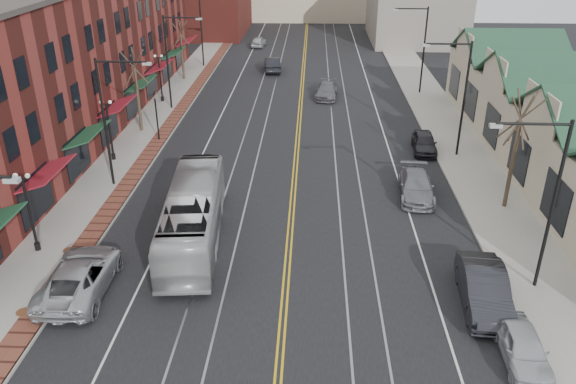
# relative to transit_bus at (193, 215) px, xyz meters

# --- Properties ---
(ground) EXTENTS (160.00, 160.00, 0.00)m
(ground) POSITION_rel_transit_bus_xyz_m (5.00, -9.52, -1.52)
(ground) COLOR black
(ground) RESTS_ON ground
(sidewalk_left) EXTENTS (4.00, 120.00, 0.15)m
(sidewalk_left) POSITION_rel_transit_bus_xyz_m (-7.00, 10.48, -1.44)
(sidewalk_left) COLOR gray
(sidewalk_left) RESTS_ON ground
(sidewalk_right) EXTENTS (4.00, 120.00, 0.15)m
(sidewalk_right) POSITION_rel_transit_bus_xyz_m (17.00, 10.48, -1.44)
(sidewalk_right) COLOR gray
(sidewalk_right) RESTS_ON ground
(building_left) EXTENTS (10.00, 50.00, 11.00)m
(building_left) POSITION_rel_transit_bus_xyz_m (-14.00, 17.48, 3.98)
(building_left) COLOR maroon
(building_left) RESTS_ON ground
(building_right) EXTENTS (8.00, 36.00, 4.60)m
(building_right) POSITION_rel_transit_bus_xyz_m (23.00, 10.48, 0.78)
(building_right) COLOR #BCB290
(building_right) RESTS_ON ground
(streetlight_l_1) EXTENTS (3.33, 0.25, 8.00)m
(streetlight_l_1) POSITION_rel_transit_bus_xyz_m (-6.05, 6.48, 3.51)
(streetlight_l_1) COLOR black
(streetlight_l_1) RESTS_ON sidewalk_left
(streetlight_l_2) EXTENTS (3.33, 0.25, 8.00)m
(streetlight_l_2) POSITION_rel_transit_bus_xyz_m (-6.05, 22.48, 3.51)
(streetlight_l_2) COLOR black
(streetlight_l_2) RESTS_ON sidewalk_left
(streetlight_l_3) EXTENTS (3.33, 0.25, 8.00)m
(streetlight_l_3) POSITION_rel_transit_bus_xyz_m (-6.05, 38.48, 3.51)
(streetlight_l_3) COLOR black
(streetlight_l_3) RESTS_ON sidewalk_left
(streetlight_r_0) EXTENTS (3.33, 0.25, 8.00)m
(streetlight_r_0) POSITION_rel_transit_bus_xyz_m (16.05, -3.52, 3.51)
(streetlight_r_0) COLOR black
(streetlight_r_0) RESTS_ON sidewalk_right
(streetlight_r_1) EXTENTS (3.33, 0.25, 8.00)m
(streetlight_r_1) POSITION_rel_transit_bus_xyz_m (16.05, 12.48, 3.51)
(streetlight_r_1) COLOR black
(streetlight_r_1) RESTS_ON sidewalk_right
(streetlight_r_2) EXTENTS (3.33, 0.25, 8.00)m
(streetlight_r_2) POSITION_rel_transit_bus_xyz_m (16.05, 28.48, 3.51)
(streetlight_r_2) COLOR black
(streetlight_r_2) RESTS_ON sidewalk_right
(lamppost_l_1) EXTENTS (0.84, 0.28, 4.27)m
(lamppost_l_1) POSITION_rel_transit_bus_xyz_m (-7.80, -1.52, 0.68)
(lamppost_l_1) COLOR black
(lamppost_l_1) RESTS_ON sidewalk_left
(lamppost_l_2) EXTENTS (0.84, 0.28, 4.27)m
(lamppost_l_2) POSITION_rel_transit_bus_xyz_m (-7.80, 10.48, 0.68)
(lamppost_l_2) COLOR black
(lamppost_l_2) RESTS_ON sidewalk_left
(lamppost_l_3) EXTENTS (0.84, 0.28, 4.27)m
(lamppost_l_3) POSITION_rel_transit_bus_xyz_m (-7.80, 24.48, 0.68)
(lamppost_l_3) COLOR black
(lamppost_l_3) RESTS_ON sidewalk_left
(tree_left_near) EXTENTS (1.78, 1.37, 6.48)m
(tree_left_near) POSITION_rel_transit_bus_xyz_m (-7.50, 16.48, 1.99)
(tree_left_near) COLOR #382B21
(tree_left_near) RESTS_ON sidewalk_left
(tree_left_far) EXTENTS (1.66, 1.28, 6.02)m
(tree_left_far) POSITION_rel_transit_bus_xyz_m (-7.50, 32.48, 1.76)
(tree_left_far) COLOR #382B21
(tree_left_far) RESTS_ON sidewalk_left
(tree_right_mid) EXTENTS (1.90, 1.46, 6.93)m
(tree_right_mid) POSITION_rel_transit_bus_xyz_m (17.50, 4.48, 2.23)
(tree_right_mid) COLOR #382B21
(tree_right_mid) RESTS_ON sidewalk_right
(manhole_mid) EXTENTS (0.60, 0.60, 0.02)m
(manhole_mid) POSITION_rel_transit_bus_xyz_m (-6.20, -6.52, -1.36)
(manhole_mid) COLOR #592D19
(manhole_mid) RESTS_ON sidewalk_left
(manhole_far) EXTENTS (0.60, 0.60, 0.02)m
(manhole_far) POSITION_rel_transit_bus_xyz_m (-6.20, -1.52, -1.36)
(manhole_far) COLOR #592D19
(manhole_far) RESTS_ON sidewalk_left
(traffic_signal) EXTENTS (0.18, 0.15, 3.80)m
(traffic_signal) POSITION_rel_transit_bus_xyz_m (-5.60, 14.48, 0.83)
(traffic_signal) COLOR black
(traffic_signal) RESTS_ON sidewalk_left
(transit_bus) EXTENTS (3.52, 11.10, 3.04)m
(transit_bus) POSITION_rel_transit_bus_xyz_m (0.00, 0.00, 0.00)
(transit_bus) COLOR #B9B9BB
(transit_bus) RESTS_ON ground
(parked_suv) EXTENTS (2.82, 5.87, 1.61)m
(parked_suv) POSITION_rel_transit_bus_xyz_m (-4.30, -4.69, -0.71)
(parked_suv) COLOR #B1B4B8
(parked_suv) RESTS_ON ground
(parked_car_a) EXTENTS (1.70, 3.93, 1.32)m
(parked_car_a) POSITION_rel_transit_bus_xyz_m (14.30, -8.40, -0.86)
(parked_car_a) COLOR silver
(parked_car_a) RESTS_ON ground
(parked_car_b) EXTENTS (2.21, 5.30, 1.70)m
(parked_car_b) POSITION_rel_transit_bus_xyz_m (13.73, -4.92, -0.67)
(parked_car_b) COLOR #222227
(parked_car_b) RESTS_ON ground
(parked_car_c) EXTENTS (2.35, 5.04, 1.42)m
(parked_car_c) POSITION_rel_transit_bus_xyz_m (12.50, 5.80, -0.81)
(parked_car_c) COLOR slate
(parked_car_c) RESTS_ON ground
(parked_car_d) EXTENTS (1.92, 4.17, 1.38)m
(parked_car_d) POSITION_rel_transit_bus_xyz_m (14.30, 13.32, -0.83)
(parked_car_d) COLOR black
(parked_car_d) RESTS_ON ground
(distant_car_left) EXTENTS (2.20, 4.92, 1.57)m
(distant_car_left) POSITION_rel_transit_bus_xyz_m (1.56, 36.72, -0.74)
(distant_car_left) COLOR black
(distant_car_left) RESTS_ON ground
(distant_car_right) EXTENTS (2.34, 4.86, 1.36)m
(distant_car_right) POSITION_rel_transit_bus_xyz_m (7.44, 26.79, -0.84)
(distant_car_right) COLOR slate
(distant_car_right) RESTS_ON ground
(distant_car_far) EXTENTS (1.99, 4.07, 1.34)m
(distant_car_far) POSITION_rel_transit_bus_xyz_m (-1.18, 49.89, -0.85)
(distant_car_far) COLOR #B9BCC1
(distant_car_far) RESTS_ON ground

